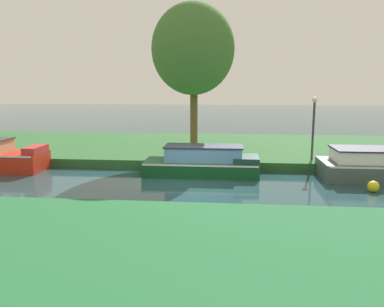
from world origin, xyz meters
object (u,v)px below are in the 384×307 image
Objects in this scene: willow_tree_left at (193,49)px; mooring_post_near at (199,152)px; forest_narrowboat at (204,162)px; channel_buoy at (373,186)px; lamp_post at (314,120)px.

willow_tree_left is 5.56m from mooring_post_near.
forest_narrowboat reaches higher than channel_buoy.
channel_buoy is at bearing -70.33° from lamp_post.
willow_tree_left reaches higher than channel_buoy.
mooring_post_near is at bearing -173.25° from lamp_post.
mooring_post_near is 1.89× the size of channel_buoy.
mooring_post_near is at bearing -79.01° from willow_tree_left.
lamp_post reaches higher than forest_narrowboat.
lamp_post is 5.25m from mooring_post_near.
lamp_post is 6.95× the size of channel_buoy.
lamp_post is at bearing 20.42° from forest_narrowboat.
lamp_post is 3.67× the size of mooring_post_near.
channel_buoy is (6.40, -3.25, -0.58)m from mooring_post_near.
willow_tree_left is 2.64× the size of lamp_post.
forest_narrowboat is 11.75× the size of channel_buoy.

